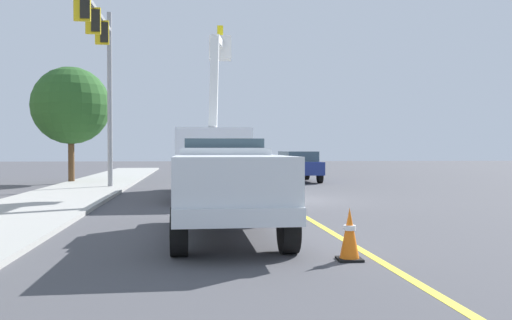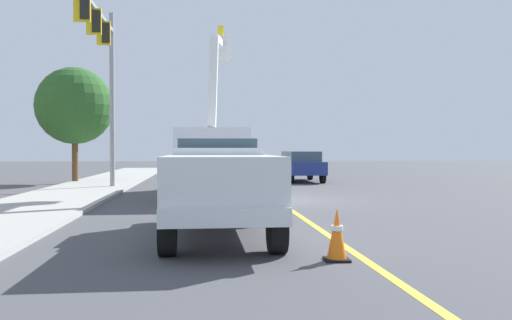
{
  "view_description": "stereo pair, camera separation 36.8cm",
  "coord_description": "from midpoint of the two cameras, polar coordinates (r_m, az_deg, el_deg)",
  "views": [
    {
      "loc": [
        -18.66,
        2.1,
        1.83
      ],
      "look_at": [
        1.66,
        0.64,
        1.4
      ],
      "focal_mm": 37.1,
      "sensor_mm": 36.0,
      "label": 1
    },
    {
      "loc": [
        -18.68,
        1.74,
        1.83
      ],
      "look_at": [
        1.66,
        0.64,
        1.4
      ],
      "focal_mm": 37.1,
      "sensor_mm": 36.0,
      "label": 2
    }
  ],
  "objects": [
    {
      "name": "ground",
      "position": [
        18.86,
        1.74,
        -4.36
      ],
      "size": [
        120.0,
        120.0,
        0.0
      ],
      "primitive_type": "plane",
      "color": "#47474C"
    },
    {
      "name": "sidewalk_far_side",
      "position": [
        19.25,
        -21.67,
        -4.15
      ],
      "size": [
        60.11,
        6.65,
        0.12
      ],
      "primitive_type": "cube",
      "rotation": [
        0.0,
        0.0,
        0.05
      ],
      "color": "#9E9E99",
      "rests_on": "ground"
    },
    {
      "name": "lane_centre_stripe",
      "position": [
        18.86,
        1.74,
        -4.35
      ],
      "size": [
        49.94,
        2.71,
        0.01
      ],
      "primitive_type": "cube",
      "rotation": [
        0.0,
        0.0,
        0.05
      ],
      "color": "yellow",
      "rests_on": "ground"
    },
    {
      "name": "utility_bucket_truck",
      "position": [
        20.76,
        -5.46,
        0.6
      ],
      "size": [
        8.32,
        2.93,
        6.85
      ],
      "color": "white",
      "rests_on": "ground"
    },
    {
      "name": "service_pickup_truck",
      "position": [
        10.93,
        -4.07,
        -2.52
      ],
      "size": [
        5.7,
        2.42,
        2.06
      ],
      "color": "silver",
      "rests_on": "ground"
    },
    {
      "name": "passing_minivan",
      "position": [
        29.87,
        4.19,
        -0.44
      ],
      "size": [
        4.89,
        2.15,
        1.69
      ],
      "color": "navy",
      "rests_on": "ground"
    },
    {
      "name": "traffic_cone_leading",
      "position": [
        8.84,
        8.87,
        -7.93
      ],
      "size": [
        0.4,
        0.4,
        0.87
      ],
      "color": "black",
      "rests_on": "ground"
    },
    {
      "name": "traffic_cone_mid_front",
      "position": [
        25.25,
        -1.06,
        -2.06
      ],
      "size": [
        0.4,
        0.4,
        0.8
      ],
      "color": "black",
      "rests_on": "ground"
    },
    {
      "name": "traffic_signal_mast",
      "position": [
        23.21,
        -16.75,
        10.73
      ],
      "size": [
        7.22,
        0.77,
        8.05
      ],
      "color": "gray",
      "rests_on": "ground"
    },
    {
      "name": "street_tree_right",
      "position": [
        29.72,
        -19.67,
        5.53
      ],
      "size": [
        4.07,
        4.07,
        6.16
      ],
      "color": "brown",
      "rests_on": "ground"
    }
  ]
}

